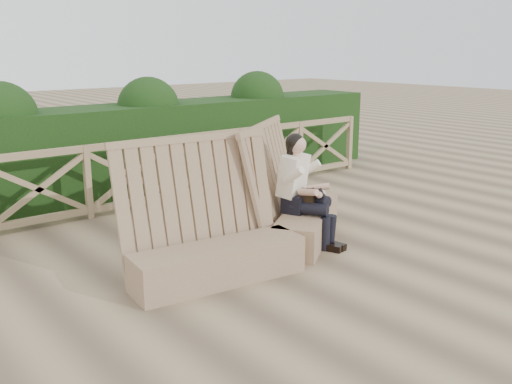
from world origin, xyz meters
TOP-DOWN VIEW (x-y plane):
  - ground at (0.00, 0.00)m, footprint 60.00×60.00m
  - bench at (0.25, 0.64)m, footprint 3.66×1.75m
  - woman at (0.96, 0.69)m, footprint 0.57×0.95m
  - guardrail at (0.00, 3.50)m, footprint 10.10×0.09m
  - hedge at (0.00, 4.70)m, footprint 12.00×1.20m

SIDE VIEW (x-z plane):
  - ground at x=0.00m, z-range 0.00..0.00m
  - bench at x=0.25m, z-range -0.39..1.16m
  - guardrail at x=0.00m, z-range 0.00..1.10m
  - woman at x=0.96m, z-range 0.03..1.46m
  - hedge at x=0.00m, z-range 0.00..1.50m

